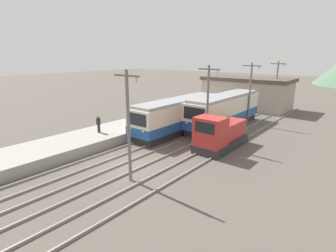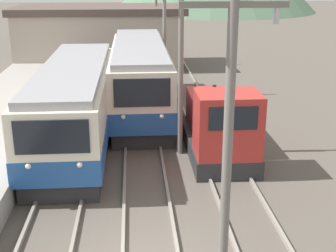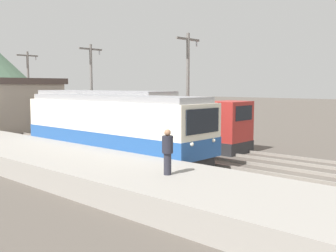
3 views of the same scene
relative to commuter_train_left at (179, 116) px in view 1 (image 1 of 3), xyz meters
name	(u,v)px [view 1 (image 1 of 3)]	position (x,y,z in m)	size (l,w,h in m)	color
ground_plane	(130,166)	(2.60, -9.26, -1.59)	(200.00, 200.00, 0.00)	#564F47
platform_left	(80,142)	(-3.65, -9.26, -1.16)	(4.50, 54.00, 0.86)	gray
track_left	(107,156)	(0.00, -9.26, -1.52)	(1.54, 60.00, 0.14)	gray
track_center	(131,166)	(2.80, -9.26, -1.52)	(1.54, 60.00, 0.14)	gray
track_right	(164,178)	(5.80, -9.26, -1.52)	(1.54, 60.00, 0.14)	gray
commuter_train_left	(179,116)	(0.00, 0.00, 0.00)	(2.84, 12.05, 3.39)	#28282B
commuter_train_center	(224,112)	(2.80, 4.53, 0.07)	(2.84, 11.99, 3.56)	#28282B
shunting_locomotive	(220,135)	(5.80, -1.93, -0.38)	(2.40, 5.75, 3.00)	#28282B
catenary_mast_near	(128,123)	(4.31, -10.74, 2.17)	(2.00, 0.20, 6.88)	slate
catenary_mast_mid	(208,102)	(4.31, -1.62, 2.17)	(2.00, 0.20, 6.88)	slate
catenary_mast_far	(250,91)	(4.31, 7.50, 2.17)	(2.00, 0.20, 6.88)	slate
catenary_mast_distant	(276,84)	(4.31, 16.61, 2.17)	(2.00, 0.20, 6.88)	slate
person_on_platform	(99,123)	(-3.63, -7.22, 0.12)	(0.38, 0.38, 1.56)	#282833
station_building	(247,92)	(0.10, 16.74, 0.69)	(12.60, 6.30, 4.51)	#AD9E8E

